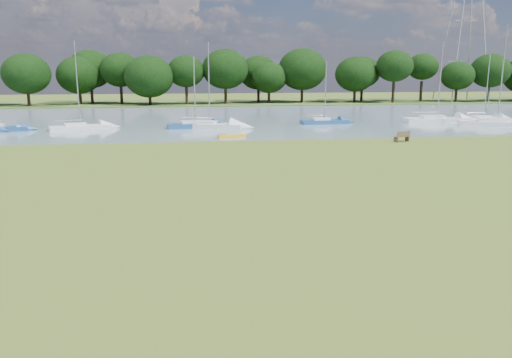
{
  "coord_description": "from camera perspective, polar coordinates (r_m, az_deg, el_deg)",
  "views": [
    {
      "loc": [
        -3.45,
        -21.14,
        6.15
      ],
      "look_at": [
        -0.78,
        -2.0,
        1.89
      ],
      "focal_mm": 35.0,
      "sensor_mm": 36.0,
      "label": 1
    }
  ],
  "objects": [
    {
      "name": "ground",
      "position": [
        22.28,
        1.27,
        -3.59
      ],
      "size": [
        220.0,
        220.0,
        0.0
      ],
      "primitive_type": "plane",
      "color": "olive"
    },
    {
      "name": "river",
      "position": [
        63.53,
        -4.83,
        6.84
      ],
      "size": [
        220.0,
        40.0,
        0.1
      ],
      "primitive_type": "cube",
      "color": "gray",
      "rests_on": "ground"
    },
    {
      "name": "far_bank",
      "position": [
        93.41,
        -5.87,
        8.6
      ],
      "size": [
        220.0,
        20.0,
        0.4
      ],
      "primitive_type": "cube",
      "color": "#4C6626",
      "rests_on": "ground"
    },
    {
      "name": "riverbank_bench",
      "position": [
        45.01,
        16.38,
        4.68
      ],
      "size": [
        1.56,
        0.94,
        0.92
      ],
      "rotation": [
        0.0,
        0.0,
        0.36
      ],
      "color": "brown",
      "rests_on": "ground"
    },
    {
      "name": "kayak",
      "position": [
        45.71,
        -2.77,
        4.92
      ],
      "size": [
        2.67,
        1.25,
        0.26
      ],
      "primitive_type": "cube",
      "rotation": [
        0.0,
        0.0,
        0.26
      ],
      "color": "#F2AB18",
      "rests_on": "river"
    },
    {
      "name": "tree_line",
      "position": [
        89.91,
        -0.42,
        12.23
      ],
      "size": [
        158.28,
        8.08,
        9.77
      ],
      "color": "black",
      "rests_on": "far_bank"
    },
    {
      "name": "sailboat_2",
      "position": [
        53.66,
        -7.01,
        6.31
      ],
      "size": [
        6.08,
        2.55,
        7.4
      ],
      "rotation": [
        0.0,
        0.0,
        0.16
      ],
      "color": "navy",
      "rests_on": "river"
    },
    {
      "name": "sailboat_3",
      "position": [
        57.71,
        7.8,
        6.67
      ],
      "size": [
        5.54,
        1.92,
        6.97
      ],
      "rotation": [
        0.0,
        0.0,
        0.07
      ],
      "color": "navy",
      "rests_on": "river"
    },
    {
      "name": "sailboat_4",
      "position": [
        61.05,
        25.79,
        5.94
      ],
      "size": [
        8.17,
        4.98,
        10.73
      ],
      "rotation": [
        0.0,
        0.0,
        -0.38
      ],
      "color": "silver",
      "rests_on": "river"
    },
    {
      "name": "sailboat_5",
      "position": [
        66.32,
        24.57,
        6.4
      ],
      "size": [
        6.23,
        2.27,
        7.79
      ],
      "rotation": [
        0.0,
        0.0,
        0.09
      ],
      "color": "silver",
      "rests_on": "river"
    },
    {
      "name": "sailboat_6",
      "position": [
        53.28,
        -5.4,
        6.3
      ],
      "size": [
        7.43,
        4.3,
        8.78
      ],
      "rotation": [
        0.0,
        0.0,
        -0.34
      ],
      "color": "silver",
      "rests_on": "river"
    },
    {
      "name": "sailboat_7",
      "position": [
        62.22,
        19.93,
        6.54
      ],
      "size": [
        7.66,
        2.58,
        9.13
      ],
      "rotation": [
        0.0,
        0.0,
        -0.06
      ],
      "color": "silver",
      "rests_on": "river"
    },
    {
      "name": "sailboat_9",
      "position": [
        54.58,
        -19.5,
        5.78
      ],
      "size": [
        6.25,
        3.59,
        8.88
      ],
      "rotation": [
        0.0,
        0.0,
        0.34
      ],
      "color": "silver",
      "rests_on": "river"
    }
  ]
}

